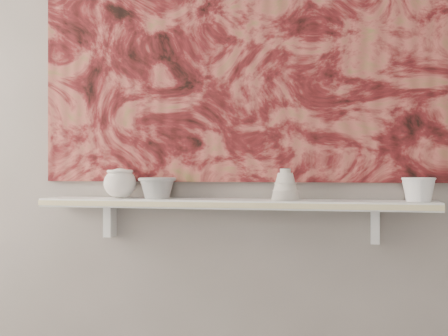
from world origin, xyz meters
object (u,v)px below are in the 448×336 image
(bowl_grey, at_px, (157,188))
(cup_cream, at_px, (120,183))
(shelf, at_px, (232,204))
(bell_vessel, at_px, (285,184))
(bowl_white, at_px, (419,189))
(painting, at_px, (237,31))

(bowl_grey, relative_size, cup_cream, 1.16)
(shelf, xyz_separation_m, bowl_grey, (-0.28, 0.00, 0.05))
(bell_vessel, bearing_deg, shelf, 180.00)
(bowl_white, bearing_deg, cup_cream, 180.00)
(shelf, height_order, painting, painting)
(bowl_grey, distance_m, bell_vessel, 0.47)
(shelf, relative_size, cup_cream, 11.71)
(shelf, distance_m, cup_cream, 0.43)
(shelf, bearing_deg, bell_vessel, 0.00)
(shelf, height_order, bowl_white, bowl_white)
(shelf, bearing_deg, cup_cream, 180.00)
(bowl_white, bearing_deg, bell_vessel, 180.00)
(shelf, height_order, cup_cream, cup_cream)
(cup_cream, height_order, bowl_white, cup_cream)
(cup_cream, bearing_deg, shelf, 0.00)
(shelf, height_order, bell_vessel, bell_vessel)
(bell_vessel, xyz_separation_m, bowl_white, (0.44, 0.00, -0.01))
(painting, bearing_deg, shelf, -90.00)
(bowl_grey, distance_m, cup_cream, 0.14)
(painting, distance_m, cup_cream, 0.70)
(cup_cream, xyz_separation_m, bell_vessel, (0.61, 0.00, 0.00))
(painting, relative_size, bowl_grey, 10.85)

